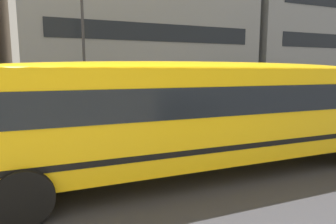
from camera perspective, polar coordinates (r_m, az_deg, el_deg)
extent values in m
plane|color=#38383D|center=(9.42, -3.53, -8.53)|extent=(400.00, 400.00, 0.00)
cube|color=gray|center=(16.68, -11.42, -1.32)|extent=(120.00, 3.00, 0.01)
cube|color=silver|center=(9.42, -3.53, -8.52)|extent=(110.00, 0.16, 0.01)
cube|color=yellow|center=(7.66, 7.33, 0.05)|extent=(11.26, 2.71, 2.24)
cube|color=black|center=(7.61, 7.38, 3.06)|extent=(10.59, 2.74, 0.65)
cube|color=black|center=(7.78, 7.24, -4.80)|extent=(11.28, 2.74, 0.12)
ellipsoid|color=yellow|center=(7.58, 7.48, 8.47)|extent=(10.81, 2.50, 0.37)
cylinder|color=red|center=(8.17, -20.80, -0.72)|extent=(0.46, 0.46, 0.03)
cylinder|color=black|center=(5.80, -26.58, -14.95)|extent=(1.02, 0.30, 1.02)
cylinder|color=black|center=(8.21, -25.15, -8.13)|extent=(1.02, 0.30, 1.02)
cylinder|color=black|center=(11.43, 23.04, -3.58)|extent=(1.02, 0.30, 1.02)
cube|color=black|center=(18.09, 20.58, 1.11)|extent=(3.98, 1.88, 0.70)
cube|color=black|center=(17.92, 20.34, 3.22)|extent=(2.27, 1.66, 0.64)
cylinder|color=black|center=(19.64, 21.53, 0.55)|extent=(0.61, 0.21, 0.60)
cylinder|color=black|center=(18.50, 25.25, -0.10)|extent=(0.61, 0.21, 0.60)
cylinder|color=black|center=(17.90, 15.64, 0.13)|extent=(0.61, 0.21, 0.60)
cylinder|color=black|center=(16.63, 19.35, -0.62)|extent=(0.61, 0.21, 0.60)
cylinder|color=#38383D|center=(15.60, -16.30, 9.84)|extent=(0.14, 0.14, 6.50)
cube|color=gray|center=(23.52, -6.05, 17.15)|extent=(15.84, 9.37, 12.80)
cube|color=black|center=(18.74, -2.10, 5.75)|extent=(13.30, 0.04, 1.10)
cube|color=black|center=(18.88, -2.15, 15.50)|extent=(13.30, 0.04, 1.10)
cube|color=gray|center=(33.12, 26.13, 16.55)|extent=(17.92, 9.71, 16.00)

